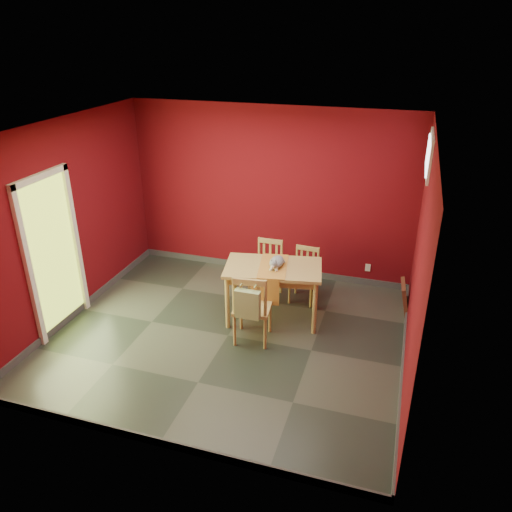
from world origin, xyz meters
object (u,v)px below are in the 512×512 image
(dining_table, at_px, (273,273))
(tote_bag, at_px, (248,304))
(cat, at_px, (277,260))
(chair_near, at_px, (252,307))
(chair_far_right, at_px, (304,274))
(chair_far_left, at_px, (268,269))
(picture_frame, at_px, (405,297))

(dining_table, height_order, tote_bag, tote_bag)
(tote_bag, height_order, cat, cat)
(chair_near, relative_size, cat, 2.60)
(cat, bearing_deg, dining_table, -161.19)
(chair_far_right, distance_m, tote_bag, 1.56)
(chair_far_left, height_order, tote_bag, tote_bag)
(dining_table, xyz_separation_m, picture_frame, (1.74, 0.75, -0.49))
(dining_table, distance_m, cat, 0.20)
(picture_frame, bearing_deg, cat, -156.58)
(chair_far_left, xyz_separation_m, picture_frame, (1.99, 0.14, -0.23))
(picture_frame, bearing_deg, tote_bag, -139.12)
(chair_far_right, bearing_deg, cat, -111.95)
(chair_far_left, bearing_deg, cat, -63.74)
(chair_near, relative_size, tote_bag, 2.24)
(chair_far_right, xyz_separation_m, picture_frame, (1.44, 0.10, -0.20))
(dining_table, relative_size, chair_far_left, 1.60)
(chair_far_left, relative_size, picture_frame, 1.96)
(cat, bearing_deg, chair_near, -101.69)
(chair_far_right, xyz_separation_m, cat, (-0.26, -0.64, 0.48))
(dining_table, bearing_deg, chair_far_left, 112.33)
(chair_far_right, distance_m, chair_near, 1.33)
(chair_near, relative_size, picture_frame, 2.19)
(chair_near, bearing_deg, chair_far_right, 72.09)
(tote_bag, bearing_deg, chair_far_right, 75.33)
(chair_far_right, height_order, picture_frame, chair_far_right)
(chair_near, bearing_deg, cat, 76.46)
(tote_bag, bearing_deg, cat, 81.18)
(chair_far_right, xyz_separation_m, tote_bag, (-0.39, -1.49, 0.26))
(picture_frame, bearing_deg, chair_near, -143.72)
(chair_far_left, xyz_separation_m, cat, (0.29, -0.59, 0.45))
(tote_bag, bearing_deg, chair_far_left, 96.34)
(chair_far_right, bearing_deg, dining_table, -114.77)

